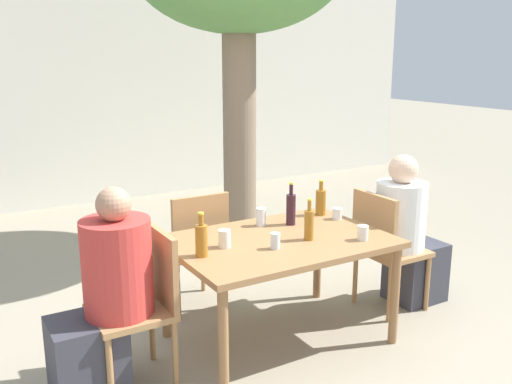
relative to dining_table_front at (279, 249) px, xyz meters
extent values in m
plane|color=gray|center=(0.00, 0.00, -0.65)|extent=(30.00, 30.00, 0.00)
cube|color=silver|center=(0.00, 4.30, 0.75)|extent=(10.00, 0.08, 2.80)
cylinder|color=#7A6651|center=(0.71, 1.80, 0.43)|extent=(0.32, 0.32, 2.16)
cube|color=#996B42|center=(0.00, 0.00, 0.06)|extent=(1.40, 0.97, 0.04)
cylinder|color=#996B42|center=(-0.64, -0.43, -0.31)|extent=(0.06, 0.06, 0.68)
cylinder|color=#996B42|center=(0.64, -0.43, -0.31)|extent=(0.06, 0.06, 0.68)
cylinder|color=#996B42|center=(-0.64, 0.43, -0.31)|extent=(0.06, 0.06, 0.68)
cylinder|color=#996B42|center=(0.64, 0.43, -0.31)|extent=(0.06, 0.06, 0.68)
cube|color=#A87A4C|center=(-1.02, 0.00, -0.20)|extent=(0.44, 0.44, 0.04)
cube|color=#A87A4C|center=(-0.82, 0.00, 0.04)|extent=(0.04, 0.44, 0.45)
cylinder|color=#A87A4C|center=(-1.21, 0.19, -0.43)|extent=(0.04, 0.04, 0.43)
cylinder|color=#A87A4C|center=(-1.21, -0.19, -0.43)|extent=(0.04, 0.04, 0.43)
cylinder|color=#A87A4C|center=(-0.83, 0.19, -0.43)|extent=(0.04, 0.04, 0.43)
cylinder|color=#A87A4C|center=(-0.83, -0.19, -0.43)|extent=(0.04, 0.04, 0.43)
cube|color=#A87A4C|center=(1.02, 0.00, -0.20)|extent=(0.44, 0.44, 0.04)
cube|color=#A87A4C|center=(0.82, 0.00, 0.04)|extent=(0.04, 0.44, 0.45)
cylinder|color=#A87A4C|center=(1.21, -0.19, -0.43)|extent=(0.04, 0.04, 0.43)
cylinder|color=#A87A4C|center=(1.21, 0.19, -0.43)|extent=(0.04, 0.04, 0.43)
cylinder|color=#A87A4C|center=(0.83, -0.19, -0.43)|extent=(0.04, 0.04, 0.43)
cylinder|color=#A87A4C|center=(0.83, 0.19, -0.43)|extent=(0.04, 0.04, 0.43)
cube|color=#A87A4C|center=(-0.28, 0.81, -0.20)|extent=(0.44, 0.44, 0.04)
cube|color=#A87A4C|center=(-0.28, 0.61, 0.04)|extent=(0.44, 0.04, 0.45)
cylinder|color=#A87A4C|center=(-0.09, 1.00, -0.43)|extent=(0.04, 0.04, 0.43)
cylinder|color=#A87A4C|center=(-0.47, 1.00, -0.43)|extent=(0.04, 0.04, 0.43)
cylinder|color=#A87A4C|center=(-0.09, 0.62, -0.43)|extent=(0.04, 0.04, 0.43)
cylinder|color=#A87A4C|center=(-0.47, 0.62, -0.43)|extent=(0.04, 0.04, 0.43)
cube|color=#383842|center=(-1.28, 0.00, -0.41)|extent=(0.40, 0.35, 0.47)
cylinder|color=#C63833|center=(-1.08, 0.00, 0.09)|extent=(0.39, 0.39, 0.55)
sphere|color=tan|center=(-1.08, 0.00, 0.46)|extent=(0.19, 0.19, 0.19)
cube|color=#383842|center=(1.28, 0.00, -0.41)|extent=(0.40, 0.34, 0.47)
cylinder|color=white|center=(1.08, 0.00, 0.07)|extent=(0.38, 0.38, 0.51)
sphere|color=beige|center=(1.08, 0.00, 0.42)|extent=(0.22, 0.22, 0.22)
cylinder|color=#331923|center=(0.24, 0.22, 0.18)|extent=(0.07, 0.07, 0.22)
cylinder|color=#331923|center=(0.24, 0.22, 0.33)|extent=(0.03, 0.03, 0.08)
cylinder|color=gold|center=(0.24, 0.22, 0.37)|extent=(0.03, 0.03, 0.01)
cylinder|color=#9E661E|center=(0.15, -0.12, 0.17)|extent=(0.06, 0.06, 0.19)
cylinder|color=#9E661E|center=(0.15, -0.12, 0.30)|extent=(0.02, 0.02, 0.07)
cylinder|color=gold|center=(0.15, -0.12, 0.34)|extent=(0.03, 0.03, 0.01)
cylinder|color=#9E661E|center=(-0.58, -0.04, 0.17)|extent=(0.07, 0.07, 0.19)
cylinder|color=#9E661E|center=(-0.58, -0.04, 0.30)|extent=(0.03, 0.03, 0.07)
cylinder|color=gold|center=(-0.58, -0.04, 0.34)|extent=(0.04, 0.04, 0.01)
cylinder|color=#9E661E|center=(0.57, 0.31, 0.17)|extent=(0.08, 0.08, 0.19)
cylinder|color=#9E661E|center=(0.57, 0.31, 0.30)|extent=(0.03, 0.03, 0.07)
cylinder|color=gold|center=(0.57, 0.31, 0.34)|extent=(0.04, 0.04, 0.01)
cylinder|color=white|center=(0.61, 0.16, 0.12)|extent=(0.07, 0.07, 0.08)
cylinder|color=silver|center=(-0.13, -0.15, 0.13)|extent=(0.06, 0.06, 0.10)
cylinder|color=silver|center=(0.45, -0.30, 0.12)|extent=(0.07, 0.07, 0.10)
cylinder|color=silver|center=(-0.39, 0.03, 0.13)|extent=(0.08, 0.08, 0.11)
cylinder|color=white|center=(0.04, 0.30, 0.14)|extent=(0.07, 0.07, 0.13)
camera|label=1|loc=(-1.93, -2.97, 1.27)|focal=40.00mm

